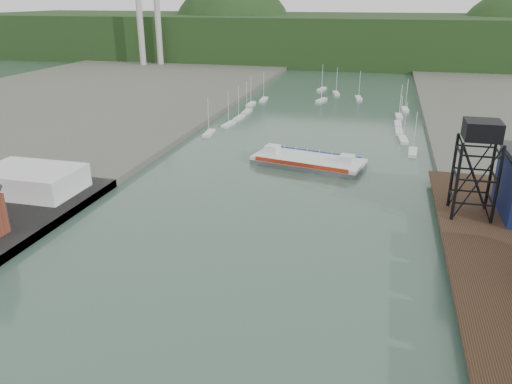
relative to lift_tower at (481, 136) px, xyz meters
The scene contains 7 objects.
east_pier 19.03m from the lift_tower, 81.25° to the right, with size 14.00×70.00×2.45m.
white_shed 80.28m from the lift_tower, behind, with size 18.00×12.00×4.50m, color silver.
lift_tower is the anchor object (origin of this frame).
marina_sailboats 89.04m from the lift_tower, 113.46° to the left, with size 57.71×92.65×0.90m.
smokestacks 224.80m from the lift_tower, 128.94° to the left, with size 11.20×8.20×60.00m.
distant_hills 246.51m from the lift_tower, 99.10° to the left, with size 500.00×120.00×80.00m.
chain_ferry 42.93m from the lift_tower, 140.56° to the left, with size 26.61×14.93×3.61m.
Camera 1 is at (19.50, -25.41, 36.27)m, focal length 35.00 mm.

